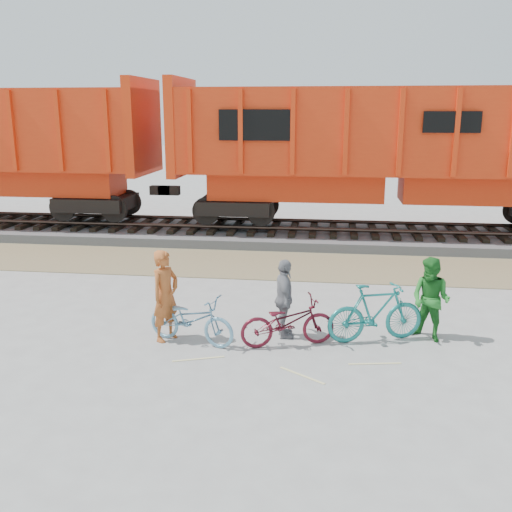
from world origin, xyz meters
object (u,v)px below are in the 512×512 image
Objects in this scene: person_woman at (284,299)px; person_solo at (165,296)px; bicycle_teal at (376,313)px; hopper_car_center at (394,148)px; bicycle_maroon at (288,322)px; person_man at (431,299)px; bicycle_blue at (191,319)px.

person_solo is at bearing 88.97° from person_woman.
hopper_car_center is at bearing -25.71° from bicycle_teal.
person_man is at bearing -94.85° from bicycle_maroon.
person_woman reaches higher than bicycle_maroon.
person_solo is 2.20m from person_woman.
person_woman is at bearing -138.05° from person_man.
hopper_car_center is 8.08× the size of bicycle_maroon.
person_man is (4.84, 0.62, -0.07)m from person_solo.
bicycle_maroon is at bearing -129.24° from person_man.
bicycle_teal is 1.22× the size of person_woman.
bicycle_teal is 1.08× the size of person_solo.
bicycle_teal is 1.06× the size of bicycle_maroon.
hopper_car_center is 9.72m from bicycle_maroon.
person_solo is at bearing 95.25° from bicycle_blue.
person_solo reaches higher than person_man.
person_woman is at bearing -107.66° from hopper_car_center.
bicycle_teal is at bearing -131.58° from person_man.
person_woman is at bearing -56.87° from bicycle_blue.
hopper_car_center is 10.42m from bicycle_blue.
bicycle_teal is 3.88m from person_solo.
bicycle_teal is at bearing -56.40° from person_solo.
person_solo is at bearing -135.58° from person_man.
hopper_car_center is 9.29× the size of person_woman.
bicycle_maroon is at bearing -62.80° from person_solo.
bicycle_blue is 1.15× the size of person_woman.
hopper_car_center is 8.98m from bicycle_teal.
hopper_car_center reaches higher than bicycle_teal.
bicycle_blue is at bearing 95.20° from person_woman.
bicycle_blue is 4.41m from person_man.
person_man is at bearing -97.37° from bicycle_teal.
bicycle_maroon is at bearing -106.34° from hopper_car_center.
bicycle_blue is 1.01× the size of person_solo.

